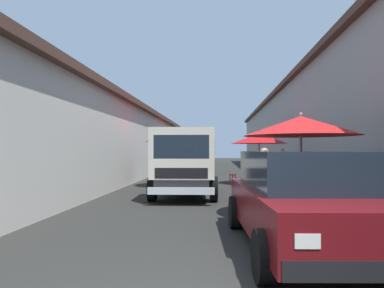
{
  "coord_description": "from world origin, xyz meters",
  "views": [
    {
      "loc": [
        -2.89,
        -0.01,
        1.48
      ],
      "look_at": [
        8.53,
        0.85,
        1.67
      ],
      "focal_mm": 32.01,
      "sensor_mm": 36.0,
      "label": 1
    }
  ],
  "objects_px": {
    "vendor_by_crates": "(265,174)",
    "vendor_in_shade": "(282,162)",
    "fruit_stall_mid_lane": "(195,146)",
    "fruit_stall_near_left": "(260,146)",
    "delivery_truck": "(184,164)",
    "plastic_stool": "(233,177)",
    "hatchback_car": "(303,199)",
    "fruit_stall_far_left": "(301,139)",
    "parked_scooter": "(165,170)",
    "fruit_stall_near_right": "(175,149)"
  },
  "relations": [
    {
      "from": "fruit_stall_far_left",
      "to": "fruit_stall_near_right",
      "type": "height_order",
      "value": "fruit_stall_far_left"
    },
    {
      "from": "vendor_by_crates",
      "to": "fruit_stall_near_right",
      "type": "bearing_deg",
      "value": 31.51
    },
    {
      "from": "fruit_stall_mid_lane",
      "to": "hatchback_car",
      "type": "relative_size",
      "value": 0.7
    },
    {
      "from": "delivery_truck",
      "to": "vendor_by_crates",
      "type": "distance_m",
      "value": 2.74
    },
    {
      "from": "hatchback_car",
      "to": "fruit_stall_mid_lane",
      "type": "bearing_deg",
      "value": 9.24
    },
    {
      "from": "vendor_by_crates",
      "to": "parked_scooter",
      "type": "distance_m",
      "value": 9.27
    },
    {
      "from": "fruit_stall_far_left",
      "to": "vendor_by_crates",
      "type": "bearing_deg",
      "value": 23.14
    },
    {
      "from": "fruit_stall_near_left",
      "to": "vendor_in_shade",
      "type": "bearing_deg",
      "value": -32.73
    },
    {
      "from": "hatchback_car",
      "to": "vendor_by_crates",
      "type": "xyz_separation_m",
      "value": [
        3.51,
        0.09,
        0.13
      ]
    },
    {
      "from": "fruit_stall_far_left",
      "to": "vendor_in_shade",
      "type": "xyz_separation_m",
      "value": [
        9.4,
        -1.36,
        -0.82
      ]
    },
    {
      "from": "fruit_stall_mid_lane",
      "to": "delivery_truck",
      "type": "distance_m",
      "value": 11.9
    },
    {
      "from": "parked_scooter",
      "to": "delivery_truck",
      "type": "bearing_deg",
      "value": -166.35
    },
    {
      "from": "vendor_in_shade",
      "to": "fruit_stall_mid_lane",
      "type": "bearing_deg",
      "value": 40.26
    },
    {
      "from": "fruit_stall_mid_lane",
      "to": "vendor_in_shade",
      "type": "bearing_deg",
      "value": -139.74
    },
    {
      "from": "fruit_stall_near_left",
      "to": "fruit_stall_mid_lane",
      "type": "bearing_deg",
      "value": 23.54
    },
    {
      "from": "fruit_stall_near_right",
      "to": "plastic_stool",
      "type": "xyz_separation_m",
      "value": [
        1.17,
        -2.31,
        -1.2
      ]
    },
    {
      "from": "fruit_stall_far_left",
      "to": "delivery_truck",
      "type": "xyz_separation_m",
      "value": [
        2.97,
        2.78,
        -0.67
      ]
    },
    {
      "from": "fruit_stall_near_right",
      "to": "plastic_stool",
      "type": "bearing_deg",
      "value": -63.13
    },
    {
      "from": "fruit_stall_near_right",
      "to": "delivery_truck",
      "type": "xyz_separation_m",
      "value": [
        -3.05,
        -0.66,
        -0.49
      ]
    },
    {
      "from": "fruit_stall_far_left",
      "to": "parked_scooter",
      "type": "height_order",
      "value": "fruit_stall_far_left"
    },
    {
      "from": "parked_scooter",
      "to": "plastic_stool",
      "type": "xyz_separation_m",
      "value": [
        -2.57,
        -3.3,
        -0.12
      ]
    },
    {
      "from": "vendor_by_crates",
      "to": "vendor_in_shade",
      "type": "distance_m",
      "value": 8.27
    },
    {
      "from": "vendor_in_shade",
      "to": "parked_scooter",
      "type": "height_order",
      "value": "vendor_in_shade"
    },
    {
      "from": "vendor_in_shade",
      "to": "parked_scooter",
      "type": "bearing_deg",
      "value": 86.33
    },
    {
      "from": "delivery_truck",
      "to": "vendor_by_crates",
      "type": "xyz_separation_m",
      "value": [
        -1.62,
        -2.2,
        -0.17
      ]
    },
    {
      "from": "delivery_truck",
      "to": "vendor_in_shade",
      "type": "relative_size",
      "value": 3.2
    },
    {
      "from": "hatchback_car",
      "to": "plastic_stool",
      "type": "bearing_deg",
      "value": 3.91
    },
    {
      "from": "fruit_stall_mid_lane",
      "to": "parked_scooter",
      "type": "relative_size",
      "value": 1.71
    },
    {
      "from": "fruit_stall_mid_lane",
      "to": "vendor_by_crates",
      "type": "distance_m",
      "value": 13.78
    },
    {
      "from": "fruit_stall_mid_lane",
      "to": "parked_scooter",
      "type": "distance_m",
      "value": 5.35
    },
    {
      "from": "fruit_stall_mid_lane",
      "to": "plastic_stool",
      "type": "xyz_separation_m",
      "value": [
        -7.65,
        -2.13,
        -1.37
      ]
    },
    {
      "from": "fruit_stall_near_right",
      "to": "parked_scooter",
      "type": "xyz_separation_m",
      "value": [
        3.75,
        0.99,
        -1.08
      ]
    },
    {
      "from": "vendor_by_crates",
      "to": "vendor_in_shade",
      "type": "bearing_deg",
      "value": -13.52
    },
    {
      "from": "vendor_in_shade",
      "to": "hatchback_car",
      "type": "bearing_deg",
      "value": 170.94
    },
    {
      "from": "fruit_stall_far_left",
      "to": "vendor_by_crates",
      "type": "distance_m",
      "value": 1.69
    },
    {
      "from": "fruit_stall_mid_lane",
      "to": "delivery_truck",
      "type": "bearing_deg",
      "value": -177.71
    },
    {
      "from": "fruit_stall_mid_lane",
      "to": "plastic_stool",
      "type": "height_order",
      "value": "fruit_stall_mid_lane"
    },
    {
      "from": "fruit_stall_mid_lane",
      "to": "vendor_by_crates",
      "type": "height_order",
      "value": "fruit_stall_mid_lane"
    },
    {
      "from": "fruit_stall_mid_lane",
      "to": "plastic_stool",
      "type": "bearing_deg",
      "value": -164.45
    },
    {
      "from": "vendor_by_crates",
      "to": "plastic_stool",
      "type": "distance_m",
      "value": 5.89
    },
    {
      "from": "delivery_truck",
      "to": "vendor_by_crates",
      "type": "relative_size",
      "value": 3.27
    },
    {
      "from": "fruit_stall_near_left",
      "to": "parked_scooter",
      "type": "distance_m",
      "value": 5.21
    },
    {
      "from": "fruit_stall_far_left",
      "to": "parked_scooter",
      "type": "xyz_separation_m",
      "value": [
        9.77,
        4.43,
        -1.26
      ]
    },
    {
      "from": "fruit_stall_near_left",
      "to": "parked_scooter",
      "type": "height_order",
      "value": "fruit_stall_near_left"
    },
    {
      "from": "fruit_stall_near_right",
      "to": "vendor_by_crates",
      "type": "xyz_separation_m",
      "value": [
        -4.67,
        -2.86,
        -0.66
      ]
    },
    {
      "from": "fruit_stall_near_left",
      "to": "hatchback_car",
      "type": "height_order",
      "value": "fruit_stall_near_left"
    },
    {
      "from": "fruit_stall_mid_lane",
      "to": "delivery_truck",
      "type": "xyz_separation_m",
      "value": [
        -11.87,
        -0.47,
        -0.65
      ]
    },
    {
      "from": "delivery_truck",
      "to": "fruit_stall_mid_lane",
      "type": "bearing_deg",
      "value": 2.29
    },
    {
      "from": "fruit_stall_far_left",
      "to": "fruit_stall_near_left",
      "type": "relative_size",
      "value": 1.02
    },
    {
      "from": "vendor_in_shade",
      "to": "vendor_by_crates",
      "type": "bearing_deg",
      "value": 166.48
    }
  ]
}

